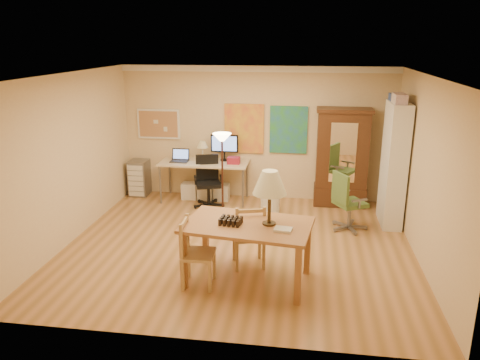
# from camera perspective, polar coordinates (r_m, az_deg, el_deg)

# --- Properties ---
(floor) EXTENTS (5.50, 5.50, 0.00)m
(floor) POSITION_cam_1_polar(r_m,az_deg,el_deg) (7.62, -0.17, -8.01)
(floor) COLOR olive
(floor) RESTS_ON ground
(crown_molding) EXTENTS (5.50, 0.08, 0.12)m
(crown_molding) POSITION_cam_1_polar(r_m,az_deg,el_deg) (9.37, 2.07, 13.40)
(crown_molding) COLOR white
(crown_molding) RESTS_ON floor
(corkboard) EXTENTS (0.90, 0.04, 0.62)m
(corkboard) POSITION_cam_1_polar(r_m,az_deg,el_deg) (9.94, -9.90, 6.74)
(corkboard) COLOR #A87F4F
(corkboard) RESTS_ON floor
(art_panel_left) EXTENTS (0.80, 0.04, 1.00)m
(art_panel_left) POSITION_cam_1_polar(r_m,az_deg,el_deg) (9.56, 0.50, 6.28)
(art_panel_left) COLOR yellow
(art_panel_left) RESTS_ON floor
(art_panel_right) EXTENTS (0.75, 0.04, 0.95)m
(art_panel_right) POSITION_cam_1_polar(r_m,az_deg,el_deg) (9.48, 5.93, 6.10)
(art_panel_right) COLOR #266A99
(art_panel_right) RESTS_ON floor
(dining_table) EXTENTS (1.80, 1.22, 1.58)m
(dining_table) POSITION_cam_1_polar(r_m,az_deg,el_deg) (6.20, 1.90, -3.99)
(dining_table) COLOR brown
(dining_table) RESTS_ON floor
(ladder_chair_back) EXTENTS (0.55, 0.53, 0.97)m
(ladder_chair_back) POSITION_cam_1_polar(r_m,az_deg,el_deg) (6.81, 1.10, -7.01)
(ladder_chair_back) COLOR #A18449
(ladder_chair_back) RESTS_ON floor
(ladder_chair_left) EXTENTS (0.44, 0.45, 0.95)m
(ladder_chair_left) POSITION_cam_1_polar(r_m,az_deg,el_deg) (6.34, -5.38, -9.04)
(ladder_chair_left) COLOR #A18449
(ladder_chair_left) RESTS_ON floor
(torchiere_lamp) EXTENTS (0.31, 0.31, 1.72)m
(torchiere_lamp) POSITION_cam_1_polar(r_m,az_deg,el_deg) (7.77, -2.19, 3.24)
(torchiere_lamp) COLOR #3D2018
(torchiere_lamp) RESTS_ON floor
(computer_desk) EXTENTS (1.79, 0.78, 1.35)m
(computer_desk) POSITION_cam_1_polar(r_m,az_deg,el_deg) (9.61, -4.10, 0.43)
(computer_desk) COLOR #C3AC8F
(computer_desk) RESTS_ON floor
(office_chair_black) EXTENTS (0.62, 0.62, 1.01)m
(office_chair_black) POSITION_cam_1_polar(r_m,az_deg,el_deg) (9.29, -3.87, -1.59)
(office_chair_black) COLOR black
(office_chair_black) RESTS_ON floor
(office_chair_green) EXTENTS (0.65, 0.64, 1.04)m
(office_chair_green) POSITION_cam_1_polar(r_m,az_deg,el_deg) (8.35, 12.98, -4.11)
(office_chair_green) COLOR slate
(office_chair_green) RESTS_ON floor
(drawer_cart) EXTENTS (0.37, 0.45, 0.75)m
(drawer_cart) POSITION_cam_1_polar(r_m,az_deg,el_deg) (10.15, -12.18, 0.27)
(drawer_cart) COLOR slate
(drawer_cart) RESTS_ON floor
(armoire) EXTENTS (1.05, 0.50, 1.94)m
(armoire) POSITION_cam_1_polar(r_m,az_deg,el_deg) (9.41, 12.25, 1.93)
(armoire) COLOR #361E0E
(armoire) RESTS_ON floor
(bookshelf) EXTENTS (0.33, 0.87, 2.18)m
(bookshelf) POSITION_cam_1_polar(r_m,az_deg,el_deg) (8.62, 18.23, 1.75)
(bookshelf) COLOR white
(bookshelf) RESTS_ON floor
(wastebin) EXTENTS (0.36, 0.36, 0.45)m
(wastebin) POSITION_cam_1_polar(r_m,az_deg,el_deg) (8.80, 3.70, -2.99)
(wastebin) COLOR silver
(wastebin) RESTS_ON floor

